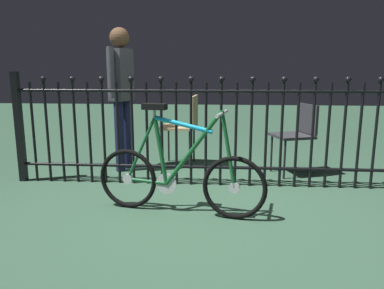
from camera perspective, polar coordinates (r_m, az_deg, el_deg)
The scene contains 6 objects.
ground_plane at distance 3.22m, azimuth 1.32°, elevation -10.55°, with size 20.00×20.00×0.00m, color #32533E.
iron_fence at distance 3.84m, azimuth 0.83°, elevation 2.44°, with size 4.07×0.07×1.18m.
bicycle at distance 3.12m, azimuth -2.06°, elevation -4.77°, with size 1.45×0.43×0.93m.
chair_charcoal at distance 4.45m, azimuth 15.97°, elevation 1.99°, with size 0.52×0.52×0.82m.
chair_tan at distance 4.68m, azimuth -1.09°, elevation 3.42°, with size 0.46×0.46×0.89m.
person_visitor at distance 4.50m, azimuth -10.81°, elevation 8.76°, with size 0.26×0.46×1.68m.
Camera 1 is at (0.15, -2.98, 1.20)m, focal length 34.70 mm.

